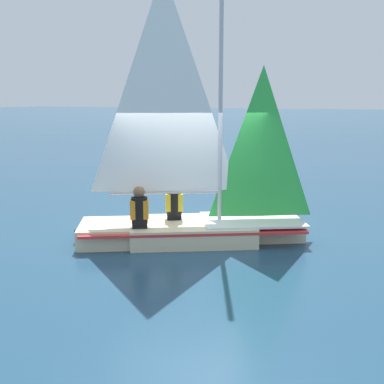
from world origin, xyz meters
The scene contains 4 objects.
ground_plane centered at (0.00, 0.00, 0.00)m, with size 260.00×260.00×0.00m, color navy.
sailboat_main centered at (0.02, 0.01, 0.72)m, with size 4.39×3.47×5.15m.
sailor_helm centered at (0.42, -0.04, 0.63)m, with size 0.43×0.41×1.16m.
sailor_crew centered at (0.69, 0.81, 0.62)m, with size 0.43×0.41×1.16m.
Camera 1 is at (-4.15, 8.19, 2.75)m, focal length 45.00 mm.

